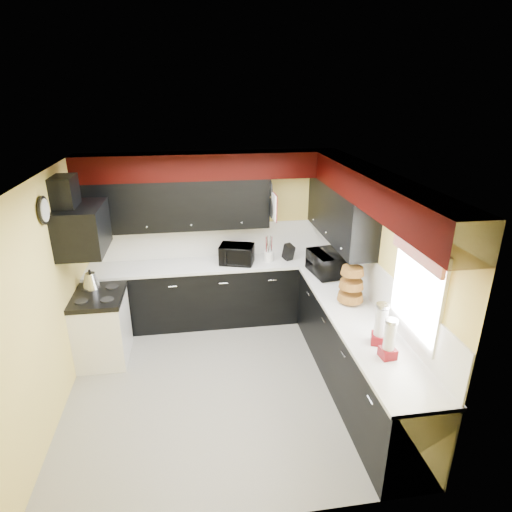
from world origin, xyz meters
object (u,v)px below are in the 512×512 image
Objects in this scene: utensil_crock at (269,256)px; toaster_oven at (237,254)px; knife_block at (288,252)px; microwave at (326,263)px; kettle at (91,280)px.

toaster_oven is at bearing -178.16° from utensil_crock.
utensil_crock is at bearing 156.72° from knife_block.
microwave reaches higher than kettle.
knife_block is at bearing 0.39° from utensil_crock.
kettle is at bearing -168.13° from utensil_crock.
microwave reaches higher than toaster_oven.
kettle is at bearing 79.86° from microwave.
toaster_oven reaches higher than knife_block.
kettle reaches higher than utensil_crock.
toaster_oven is at bearing 55.49° from microwave.
kettle is (-2.69, -0.51, -0.04)m from knife_block.
knife_block reaches higher than utensil_crock.
toaster_oven reaches higher than kettle.
knife_block is (-0.40, 0.58, -0.04)m from microwave.
utensil_crock is 0.30m from knife_block.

